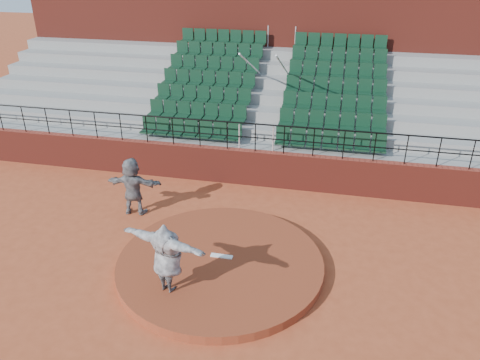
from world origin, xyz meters
name	(u,v)px	position (x,y,z in m)	size (l,w,h in m)	color
ground	(220,267)	(0.00, 0.00, 0.00)	(90.00, 90.00, 0.00)	#AC4827
pitchers_mound	(220,264)	(0.00, 0.00, 0.12)	(5.50, 5.50, 0.25)	brown
pitching_rubber	(222,256)	(0.00, 0.15, 0.27)	(0.60, 0.15, 0.03)	white
boundary_wall	(255,168)	(0.00, 5.00, 0.65)	(24.00, 0.30, 1.30)	maroon
wall_railing	(255,131)	(0.00, 5.00, 2.03)	(24.04, 0.05, 1.03)	black
seating_deck	(271,114)	(0.00, 8.64, 1.45)	(24.00, 5.97, 4.63)	gray
press_box_facade	(285,44)	(0.00, 12.60, 3.55)	(24.00, 3.00, 7.10)	maroon
pitcher	(167,257)	(-0.93, -1.39, 1.18)	(2.28, 0.62, 1.86)	black
fielder	(133,186)	(-3.40, 2.21, 0.95)	(1.77, 0.56, 1.91)	black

